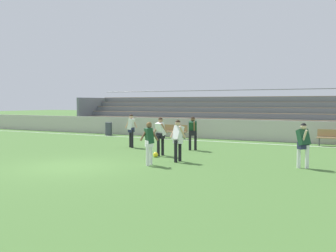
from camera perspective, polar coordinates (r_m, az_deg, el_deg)
name	(u,v)px	position (r m, az deg, el deg)	size (l,w,h in m)	color
ground_plane	(71,167)	(14.29, -14.38, -5.97)	(160.00, 160.00, 0.00)	#477033
field_line_sideline	(193,140)	(23.48, 3.71, -2.16)	(44.00, 0.12, 0.01)	white
sideline_wall	(202,129)	(24.88, 5.19, -0.38)	(48.00, 0.16, 1.27)	#BCB7AD
bleacher_stand	(214,114)	(27.90, 6.91, 1.74)	(22.39, 4.24, 3.33)	#897051
bench_far_right	(335,136)	(21.96, 23.88, -1.43)	(1.80, 0.40, 0.90)	#99754C
bench_far_left	(174,130)	(24.51, 0.92, -0.64)	(1.80, 0.40, 0.90)	#99754C
trash_bin	(109,129)	(27.30, -8.93, -0.43)	(0.49, 0.49, 0.93)	#3D424C
player_white_wide_left	(160,133)	(16.56, -1.14, -1.05)	(0.62, 0.48, 1.69)	black
player_white_dropping_back	(178,137)	(14.88, 1.49, -1.66)	(0.61, 0.50, 1.66)	black
player_dark_trailing_run	(303,142)	(14.27, 19.70, -2.22)	(0.55, 0.62, 1.61)	white
player_white_pressing_high	(131,128)	(19.70, -5.56, -0.25)	(0.54, 0.45, 1.73)	black
player_dark_overlapping	(149,140)	(14.07, -2.86, -2.08)	(0.64, 0.47, 1.62)	white
player_dark_deep_cover	(193,130)	(18.54, 3.75, -0.65)	(0.50, 0.59, 1.65)	black
soccer_ball	(156,155)	(16.23, -1.88, -4.34)	(0.22, 0.22, 0.22)	yellow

